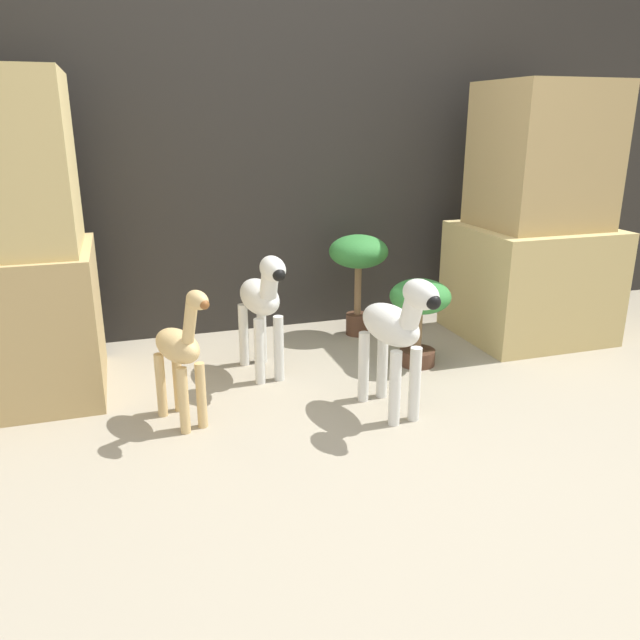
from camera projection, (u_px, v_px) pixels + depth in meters
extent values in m
plane|color=#9E937F|center=(375.00, 451.00, 2.26)|extent=(14.00, 14.00, 0.00)
cube|color=#2D2B28|center=(269.00, 128.00, 3.32)|extent=(6.40, 0.08, 2.20)
cube|color=tan|center=(8.00, 325.00, 2.64)|extent=(0.74, 0.68, 0.63)
cube|color=#D1B775|center=(529.00, 282.00, 3.40)|extent=(0.74, 0.68, 0.60)
cube|color=tan|center=(543.00, 156.00, 3.20)|extent=(0.59, 0.54, 0.73)
cylinder|color=silver|center=(415.00, 384.00, 2.45)|extent=(0.05, 0.05, 0.31)
cylinder|color=silver|center=(395.00, 388.00, 2.41)|extent=(0.05, 0.05, 0.31)
cylinder|color=silver|center=(382.00, 363.00, 2.66)|extent=(0.05, 0.05, 0.31)
cylinder|color=silver|center=(364.00, 367.00, 2.62)|extent=(0.05, 0.05, 0.31)
ellipsoid|color=silver|center=(390.00, 324.00, 2.47)|extent=(0.20, 0.37, 0.15)
cylinder|color=silver|center=(412.00, 309.00, 2.31)|extent=(0.09, 0.13, 0.17)
ellipsoid|color=silver|center=(421.00, 294.00, 2.25)|extent=(0.13, 0.19, 0.11)
sphere|color=black|center=(433.00, 302.00, 2.19)|extent=(0.05, 0.05, 0.05)
cube|color=black|center=(413.00, 307.00, 2.31)|extent=(0.03, 0.07, 0.14)
cylinder|color=silver|center=(279.00, 348.00, 2.83)|extent=(0.05, 0.05, 0.31)
cylinder|color=silver|center=(260.00, 351.00, 2.80)|extent=(0.05, 0.05, 0.31)
cylinder|color=silver|center=(262.00, 332.00, 3.05)|extent=(0.05, 0.05, 0.31)
cylinder|color=silver|center=(244.00, 335.00, 3.01)|extent=(0.05, 0.05, 0.31)
ellipsoid|color=silver|center=(259.00, 297.00, 2.85)|extent=(0.19, 0.36, 0.15)
cylinder|color=silver|center=(269.00, 282.00, 2.69)|extent=(0.09, 0.13, 0.17)
ellipsoid|color=silver|center=(273.00, 269.00, 2.63)|extent=(0.12, 0.19, 0.11)
sphere|color=black|center=(279.00, 275.00, 2.57)|extent=(0.05, 0.05, 0.05)
cube|color=black|center=(269.00, 280.00, 2.69)|extent=(0.03, 0.07, 0.14)
cylinder|color=tan|center=(201.00, 395.00, 2.40)|extent=(0.04, 0.04, 0.27)
cylinder|color=tan|center=(184.00, 401.00, 2.35)|extent=(0.04, 0.04, 0.27)
cylinder|color=tan|center=(178.00, 380.00, 2.54)|extent=(0.04, 0.04, 0.27)
cylinder|color=tan|center=(161.00, 385.00, 2.49)|extent=(0.04, 0.04, 0.27)
ellipsoid|color=tan|center=(177.00, 346.00, 2.39)|extent=(0.22, 0.30, 0.12)
cylinder|color=tan|center=(190.00, 321.00, 2.27)|extent=(0.08, 0.12, 0.21)
ellipsoid|color=tan|center=(197.00, 300.00, 2.19)|extent=(0.10, 0.13, 0.07)
sphere|color=brown|center=(204.00, 305.00, 2.15)|extent=(0.03, 0.03, 0.03)
cylinder|color=#513323|center=(357.00, 324.00, 3.47)|extent=(0.12, 0.12, 0.12)
cylinder|color=brown|center=(358.00, 291.00, 3.41)|extent=(0.04, 0.04, 0.26)
ellipsoid|color=#337F38|center=(359.00, 251.00, 3.35)|extent=(0.32, 0.32, 0.18)
cylinder|color=#513323|center=(417.00, 357.00, 3.05)|extent=(0.17, 0.17, 0.08)
cylinder|color=brown|center=(418.00, 331.00, 3.01)|extent=(0.03, 0.03, 0.19)
ellipsoid|color=#337F38|center=(420.00, 296.00, 2.95)|extent=(0.29, 0.29, 0.16)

